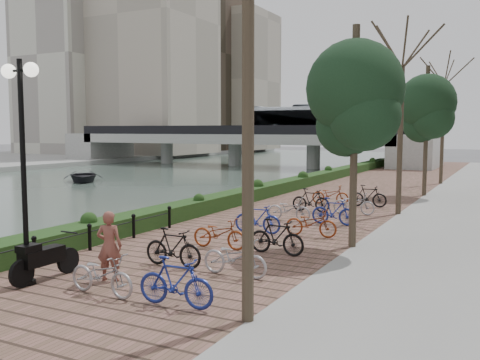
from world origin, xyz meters
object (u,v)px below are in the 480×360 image
Objects in this scene: pedestrian at (109,246)px; lamppost at (22,124)px; boat at (83,176)px; motorcycle at (46,258)px.

lamppost is at bearing 16.11° from pedestrian.
pedestrian is at bearing -88.38° from boat.
pedestrian is (1.45, 1.09, -2.79)m from lamppost.
pedestrian is at bearing 37.06° from lamppost.
motorcycle is (0.10, 0.45, -3.08)m from lamppost.
pedestrian is 29.73m from boat.
motorcycle is at bearing -91.14° from boat.
motorcycle is at bearing 4.55° from pedestrian.
lamppost is 1.21× the size of boat.
lamppost reaches higher than motorcycle.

